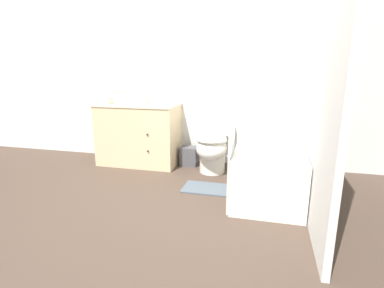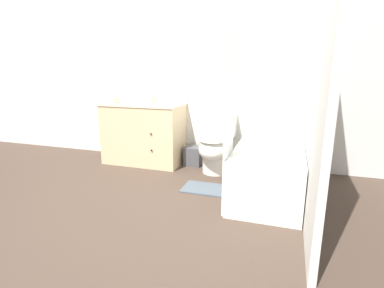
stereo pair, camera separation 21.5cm
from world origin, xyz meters
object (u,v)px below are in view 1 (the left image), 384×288
Objects in this scene: bath_mat at (206,188)px; soap_dispenser at (170,98)px; wastebasket at (189,156)px; vanity_cabinet at (139,133)px; bathtub at (268,166)px; toilet at (213,146)px; hand_towel_folded at (104,101)px; sink_faucet at (143,99)px; tissue_box at (143,100)px; bath_towel_folded at (262,152)px.

soap_dispenser is at bearing 130.69° from bath_mat.
vanity_cabinet is at bearing -173.81° from wastebasket.
bath_mat is at bearing -62.60° from wastebasket.
bathtub reaches higher than wastebasket.
toilet is 0.45m from wastebasket.
bath_mat is (1.48, -0.53, -0.87)m from hand_towel_folded.
toilet is at bearing 94.03° from bath_mat.
sink_faucet is 0.98× the size of tissue_box.
sink_faucet is 0.28× the size of bath_mat.
bath_towel_folded is (1.22, -1.05, -0.37)m from soap_dispenser.
tissue_box reaches higher than bath_mat.
soap_dispenser reaches higher than sink_faucet.
toilet is 1.10m from bath_towel_folded.
soap_dispenser is at bearing -15.50° from sink_faucet.
bath_mat is (1.08, -0.87, -0.86)m from sink_faucet.
bath_mat is at bearing 152.20° from bath_towel_folded.
toilet is 0.79m from bathtub.
bathtub is at bearing 16.76° from bath_mat.
toilet is 1.12m from tissue_box.
vanity_cabinet reaches higher than wastebasket.
tissue_box is at bearing 147.40° from bath_towel_folded.
tissue_box is at bearing -67.52° from sink_faucet.
hand_towel_folded is (-0.40, -0.16, 0.45)m from vanity_cabinet.
toilet is at bearing 2.27° from hand_towel_folded.
tissue_box reaches higher than toilet.
bathtub is 1.19m from wastebasket.
bath_mat is (0.04, -0.59, -0.33)m from toilet.
tissue_box reaches higher than wastebasket.
bath_towel_folded is at bearing -32.60° from tissue_box.
hand_towel_folded is at bearing -139.78° from sink_faucet.
bath_towel_folded is (0.61, -0.89, 0.20)m from toilet.
soap_dispenser is at bearing 14.56° from hand_towel_folded.
vanity_cabinet is at bearing -157.38° from tissue_box.
toilet is 2.87× the size of wastebasket.
bath_towel_folded reaches higher than bathtub.
wastebasket is 0.82m from soap_dispenser.
toilet is 1.54m from hand_towel_folded.
bath_mat is at bearing -32.45° from vanity_cabinet.
toilet is (1.04, -0.28, -0.53)m from sink_faucet.
toilet is (1.04, -0.10, -0.08)m from vanity_cabinet.
tissue_box is 0.72× the size of hand_towel_folded.
tissue_box is 1.52m from bath_mat.
bathtub is 0.58m from bath_towel_folded.
wastebasket is 0.87m from bath_mat.
bathtub is 3.01× the size of bath_mat.
vanity_cabinet is 1.48× the size of toilet.
soap_dispenser is (0.44, -0.12, 0.05)m from sink_faucet.
wastebasket is at bearing 154.02° from toilet.
bath_mat is (-0.64, -0.19, -0.25)m from bathtub.
soap_dispenser is at bearing 165.13° from toilet.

